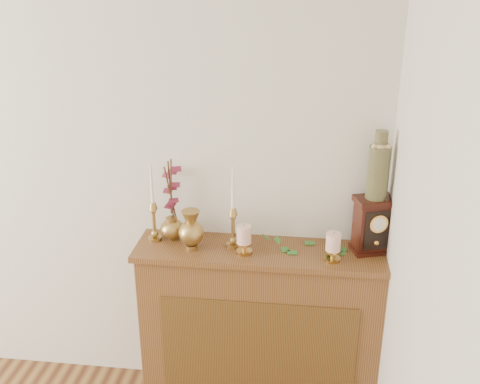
# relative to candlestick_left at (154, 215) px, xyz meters

# --- Properties ---
(console_shelf) EXTENTS (1.24, 0.34, 0.93)m
(console_shelf) POSITION_rel_candlestick_left_xyz_m (0.54, -0.03, -0.63)
(console_shelf) COLOR brown
(console_shelf) RESTS_ON ground
(candlestick_left) EXTENTS (0.07, 0.07, 0.42)m
(candlestick_left) POSITION_rel_candlestick_left_xyz_m (0.00, 0.00, 0.00)
(candlestick_left) COLOR tan
(candlestick_left) RESTS_ON console_shelf
(candlestick_center) EXTENTS (0.07, 0.07, 0.42)m
(candlestick_center) POSITION_rel_candlestick_left_xyz_m (0.40, -0.03, 0.00)
(candlestick_center) COLOR tan
(candlestick_center) RESTS_ON console_shelf
(bud_vase) EXTENTS (0.12, 0.12, 0.20)m
(bud_vase) POSITION_rel_candlestick_left_xyz_m (0.20, -0.07, -0.04)
(bud_vase) COLOR tan
(bud_vase) RESTS_ON console_shelf
(ginger_jar) EXTENTS (0.18, 0.19, 0.44)m
(ginger_jar) POSITION_rel_candlestick_left_xyz_m (0.08, 0.05, 0.06)
(ginger_jar) COLOR tan
(ginger_jar) RESTS_ON console_shelf
(pillar_candle_left) EXTENTS (0.08, 0.08, 0.15)m
(pillar_candle_left) POSITION_rel_candlestick_left_xyz_m (0.46, -0.08, -0.06)
(pillar_candle_left) COLOR #B78A40
(pillar_candle_left) RESTS_ON console_shelf
(pillar_candle_right) EXTENTS (0.08, 0.08, 0.15)m
(pillar_candle_right) POSITION_rel_candlestick_left_xyz_m (0.88, -0.11, -0.06)
(pillar_candle_right) COLOR #B78A40
(pillar_candle_right) RESTS_ON console_shelf
(ivy_garland) EXTENTS (0.39, 0.19, 0.08)m
(ivy_garland) POSITION_rel_candlestick_left_xyz_m (0.76, -0.02, -0.12)
(ivy_garland) COLOR #2E6D29
(ivy_garland) RESTS_ON console_shelf
(mantel_clock) EXTENTS (0.22, 0.18, 0.28)m
(mantel_clock) POSITION_rel_candlestick_left_xyz_m (1.07, 0.01, -0.00)
(mantel_clock) COLOR black
(mantel_clock) RESTS_ON console_shelf
(ceramic_vase) EXTENTS (0.10, 0.10, 0.32)m
(ceramic_vase) POSITION_rel_candlestick_left_xyz_m (1.07, 0.02, 0.29)
(ceramic_vase) COLOR #193225
(ceramic_vase) RESTS_ON mantel_clock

